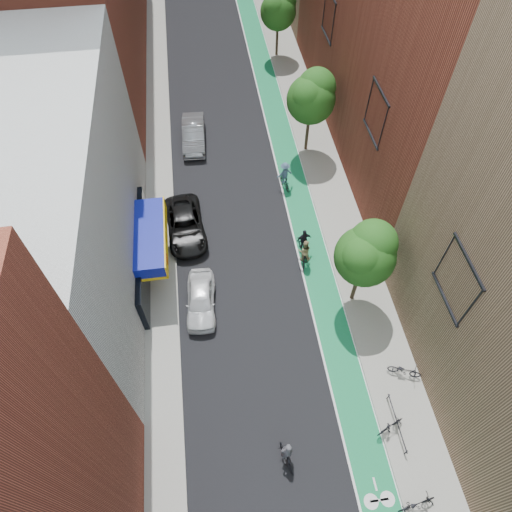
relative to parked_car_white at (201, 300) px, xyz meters
name	(u,v)px	position (x,y,z in m)	size (l,w,h in m)	color
ground	(292,490)	(3.58, -10.77, -0.72)	(160.00, 160.00, 0.00)	black
bike_lane	(281,135)	(7.58, 15.23, -0.72)	(2.00, 68.00, 0.01)	#157839
sidewalk_left	(159,146)	(-2.42, 15.23, -0.65)	(2.00, 68.00, 0.15)	gray
sidewalk_right	(311,132)	(10.08, 15.23, -0.65)	(3.00, 68.00, 0.15)	gray
building_left_white	(48,214)	(-7.42, 3.23, 5.28)	(8.00, 20.00, 12.00)	silver
tree_near	(367,253)	(9.22, -0.75, 3.93)	(3.40, 3.36, 6.42)	#332619
tree_mid	(312,96)	(9.22, 13.25, 4.17)	(3.55, 3.53, 6.74)	#332619
tree_far	(279,8)	(9.22, 27.25, 3.78)	(3.30, 3.25, 6.21)	#332619
parked_car_white	(201,300)	(0.00, 0.00, 0.00)	(1.71, 4.25, 1.45)	silver
parked_car_black	(185,225)	(-0.64, 5.99, 0.02)	(2.47, 5.36, 1.49)	black
parked_car_silver	(194,134)	(0.47, 15.37, 0.09)	(1.71, 4.92, 1.62)	gray
cyclist_lead	(286,455)	(3.52, -9.34, 0.01)	(0.93, 1.71, 2.12)	black
cyclist_lane_near	(304,254)	(6.78, 2.35, 0.19)	(0.97, 1.70, 2.11)	black
cyclist_lane_mid	(304,244)	(6.94, 3.23, 0.03)	(1.05, 1.99, 2.06)	black
cyclist_lane_far	(285,176)	(6.78, 9.46, 0.24)	(1.30, 1.82, 2.16)	black
parked_bike_near	(417,504)	(9.08, -12.22, -0.08)	(0.66, 1.88, 0.99)	black
parked_bike_mid	(391,426)	(8.98, -8.69, -0.08)	(0.46, 1.64, 0.99)	black
parked_bike_far	(405,370)	(10.67, -5.94, -0.10)	(0.62, 1.79, 0.94)	black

